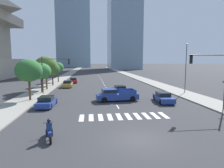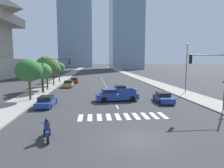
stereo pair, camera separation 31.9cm
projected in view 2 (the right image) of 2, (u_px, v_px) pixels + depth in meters
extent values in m
plane|color=#333335|center=(135.00, 140.00, 12.97)|extent=(800.00, 800.00, 0.00)
cube|color=gray|center=(158.00, 84.00, 43.82)|extent=(4.00, 260.00, 0.15)
cube|color=gray|center=(50.00, 86.00, 41.37)|extent=(4.00, 260.00, 0.15)
cube|color=silver|center=(80.00, 118.00, 18.05)|extent=(0.45, 2.27, 0.01)
cube|color=silver|center=(90.00, 117.00, 18.14)|extent=(0.45, 2.27, 0.01)
cube|color=silver|center=(99.00, 117.00, 18.23)|extent=(0.45, 2.27, 0.01)
cube|color=silver|center=(109.00, 117.00, 18.32)|extent=(0.45, 2.27, 0.01)
cube|color=silver|center=(118.00, 117.00, 18.42)|extent=(0.45, 2.27, 0.01)
cube|color=silver|center=(127.00, 116.00, 18.51)|extent=(0.45, 2.27, 0.01)
cube|color=silver|center=(136.00, 116.00, 18.60)|extent=(0.45, 2.27, 0.01)
cube|color=silver|center=(145.00, 116.00, 18.69)|extent=(0.45, 2.27, 0.01)
cube|color=silver|center=(154.00, 116.00, 18.78)|extent=(0.45, 2.27, 0.01)
cube|color=silver|center=(163.00, 115.00, 18.87)|extent=(0.45, 2.27, 0.01)
cube|color=silver|center=(117.00, 107.00, 22.41)|extent=(0.14, 2.00, 0.01)
cube|color=silver|center=(113.00, 100.00, 26.36)|extent=(0.14, 2.00, 0.01)
cube|color=silver|center=(111.00, 95.00, 30.31)|extent=(0.14, 2.00, 0.01)
cube|color=silver|center=(109.00, 91.00, 34.26)|extent=(0.14, 2.00, 0.01)
cube|color=silver|center=(107.00, 88.00, 38.22)|extent=(0.14, 2.00, 0.01)
cube|color=silver|center=(106.00, 85.00, 42.17)|extent=(0.14, 2.00, 0.01)
cube|color=silver|center=(104.00, 83.00, 46.12)|extent=(0.14, 2.00, 0.01)
cube|color=silver|center=(103.00, 82.00, 50.07)|extent=(0.14, 2.00, 0.01)
cube|color=silver|center=(103.00, 80.00, 54.02)|extent=(0.14, 2.00, 0.01)
cube|color=silver|center=(102.00, 79.00, 57.97)|extent=(0.14, 2.00, 0.01)
cube|color=silver|center=(101.00, 78.00, 61.92)|extent=(0.14, 2.00, 0.01)
cube|color=silver|center=(101.00, 77.00, 65.87)|extent=(0.14, 2.00, 0.01)
cube|color=silver|center=(100.00, 76.00, 69.82)|extent=(0.14, 2.00, 0.01)
cylinder|color=black|center=(46.00, 131.00, 13.81)|extent=(0.28, 0.61, 0.60)
cylinder|color=black|center=(48.00, 139.00, 12.33)|extent=(0.28, 0.61, 0.60)
cube|color=navy|center=(47.00, 132.00, 13.04)|extent=(0.57, 1.30, 0.32)
cylinder|color=#B2B2B7|center=(46.00, 127.00, 13.68)|extent=(0.15, 0.32, 0.67)
cylinder|color=black|center=(46.00, 122.00, 13.69)|extent=(0.68, 0.23, 0.04)
cube|color=navy|center=(47.00, 126.00, 12.90)|extent=(0.41, 0.33, 0.55)
sphere|color=black|center=(47.00, 120.00, 12.85)|extent=(0.26, 0.26, 0.26)
cylinder|color=black|center=(44.00, 133.00, 12.98)|extent=(0.15, 0.15, 0.55)
cylinder|color=black|center=(50.00, 132.00, 13.12)|extent=(0.15, 0.15, 0.55)
cube|color=navy|center=(117.00, 96.00, 25.80)|extent=(5.75, 2.41, 0.75)
cube|color=navy|center=(109.00, 91.00, 25.51)|extent=(1.94, 1.95, 0.70)
cube|color=black|center=(109.00, 91.00, 25.50)|extent=(1.96, 1.99, 0.39)
cube|color=navy|center=(128.00, 93.00, 25.03)|extent=(2.36, 0.27, 0.55)
cube|color=navy|center=(124.00, 90.00, 26.87)|extent=(2.36, 0.27, 0.55)
cube|color=navy|center=(134.00, 91.00, 26.16)|extent=(0.23, 1.89, 0.55)
cylinder|color=black|center=(104.00, 100.00, 24.63)|extent=(0.78, 0.32, 0.76)
cylinder|color=black|center=(102.00, 97.00, 26.34)|extent=(0.78, 0.32, 0.76)
cylinder|color=black|center=(132.00, 99.00, 25.32)|extent=(0.78, 0.32, 0.76)
cylinder|color=black|center=(129.00, 96.00, 27.03)|extent=(0.78, 0.32, 0.76)
cube|color=maroon|center=(74.00, 81.00, 47.69)|extent=(2.14, 4.42, 0.56)
cube|color=black|center=(74.00, 79.00, 47.41)|extent=(1.71, 2.06, 0.52)
cylinder|color=black|center=(71.00, 81.00, 48.96)|extent=(0.28, 0.66, 0.64)
cylinder|color=black|center=(77.00, 81.00, 49.27)|extent=(0.28, 0.66, 0.64)
cylinder|color=black|center=(71.00, 82.00, 46.13)|extent=(0.28, 0.66, 0.64)
cylinder|color=black|center=(78.00, 82.00, 46.43)|extent=(0.28, 0.66, 0.64)
cube|color=black|center=(121.00, 90.00, 32.05)|extent=(2.16, 4.35, 0.58)
cube|color=black|center=(120.00, 87.00, 32.19)|extent=(1.75, 2.02, 0.48)
cylinder|color=black|center=(127.00, 92.00, 30.82)|extent=(0.27, 0.66, 0.64)
cylinder|color=black|center=(118.00, 93.00, 30.52)|extent=(0.27, 0.66, 0.64)
cylinder|color=black|center=(123.00, 90.00, 33.61)|extent=(0.27, 0.66, 0.64)
cylinder|color=black|center=(114.00, 90.00, 33.31)|extent=(0.27, 0.66, 0.64)
cube|color=navy|center=(163.00, 98.00, 24.96)|extent=(2.08, 4.51, 0.64)
cube|color=black|center=(163.00, 94.00, 25.11)|extent=(1.69, 2.09, 0.48)
cylinder|color=black|center=(173.00, 102.00, 23.52)|extent=(0.27, 0.65, 0.64)
cylinder|color=black|center=(161.00, 102.00, 23.48)|extent=(0.27, 0.65, 0.64)
cylinder|color=black|center=(166.00, 97.00, 26.49)|extent=(0.27, 0.65, 0.64)
cylinder|color=black|center=(154.00, 98.00, 26.44)|extent=(0.27, 0.65, 0.64)
cube|color=navy|center=(47.00, 102.00, 22.66)|extent=(1.81, 4.25, 0.61)
cube|color=black|center=(46.00, 98.00, 22.39)|extent=(1.55, 1.93, 0.48)
cylinder|color=black|center=(43.00, 101.00, 24.04)|extent=(0.24, 0.65, 0.64)
cylinder|color=black|center=(56.00, 101.00, 24.15)|extent=(0.24, 0.65, 0.64)
cylinder|color=black|center=(36.00, 106.00, 21.20)|extent=(0.24, 0.65, 0.64)
cylinder|color=black|center=(50.00, 106.00, 21.32)|extent=(0.24, 0.65, 0.64)
cube|color=#B28E38|center=(69.00, 85.00, 39.68)|extent=(1.76, 4.48, 0.69)
cube|color=black|center=(68.00, 82.00, 39.39)|extent=(1.54, 2.02, 0.51)
cylinder|color=black|center=(66.00, 85.00, 41.13)|extent=(0.22, 0.64, 0.64)
cylinder|color=black|center=(73.00, 85.00, 41.29)|extent=(0.22, 0.64, 0.64)
cylinder|color=black|center=(64.00, 86.00, 38.12)|extent=(0.22, 0.64, 0.64)
cylinder|color=black|center=(72.00, 86.00, 38.28)|extent=(0.22, 0.64, 0.64)
cylinder|color=#333335|center=(208.00, 55.00, 19.65)|extent=(4.25, 0.10, 0.10)
cube|color=black|center=(191.00, 59.00, 19.51)|extent=(0.20, 0.28, 0.90)
sphere|color=red|center=(191.00, 56.00, 19.48)|extent=(0.18, 0.18, 0.18)
sphere|color=orange|center=(191.00, 59.00, 19.51)|extent=(0.18, 0.18, 0.18)
sphere|color=green|center=(190.00, 62.00, 19.55)|extent=(0.18, 0.18, 0.18)
cylinder|color=#333335|center=(43.00, 75.00, 30.96)|extent=(0.14, 0.14, 5.96)
cylinder|color=#333335|center=(57.00, 59.00, 30.88)|extent=(4.53, 0.10, 0.10)
cube|color=black|center=(69.00, 62.00, 31.14)|extent=(0.20, 0.28, 0.90)
sphere|color=red|center=(69.00, 60.00, 31.10)|extent=(0.18, 0.18, 0.18)
sphere|color=orange|center=(69.00, 62.00, 31.14)|extent=(0.18, 0.18, 0.18)
sphere|color=green|center=(69.00, 64.00, 31.17)|extent=(0.18, 0.18, 0.18)
cube|color=#19662D|center=(43.00, 75.00, 30.95)|extent=(0.60, 0.04, 0.18)
cylinder|color=#3F3F42|center=(186.00, 69.00, 30.98)|extent=(0.12, 0.12, 7.84)
ellipsoid|color=beige|center=(187.00, 44.00, 30.50)|extent=(0.50, 0.24, 0.20)
cylinder|color=#4C3823|center=(30.00, 90.00, 25.66)|extent=(0.28, 0.28, 2.57)
ellipsoid|color=#2D662D|center=(29.00, 71.00, 25.34)|extent=(3.49, 3.49, 2.97)
cylinder|color=#4C3823|center=(42.00, 86.00, 32.00)|extent=(0.28, 0.28, 2.27)
ellipsoid|color=#387538|center=(42.00, 71.00, 31.71)|extent=(3.21, 3.21, 2.73)
cylinder|color=#4C3823|center=(47.00, 82.00, 35.54)|extent=(0.28, 0.28, 2.74)
ellipsoid|color=#426028|center=(47.00, 66.00, 35.18)|extent=(4.10, 4.10, 3.48)
cylinder|color=#4C3823|center=(54.00, 80.00, 41.30)|extent=(0.28, 0.28, 2.27)
ellipsoid|color=#2D662D|center=(53.00, 69.00, 41.02)|extent=(3.19, 3.19, 2.71)
cylinder|color=#4C3823|center=(59.00, 77.00, 48.34)|extent=(0.28, 0.28, 2.57)
ellipsoid|color=#387538|center=(59.00, 67.00, 48.05)|extent=(2.86, 2.86, 2.44)
cube|color=#7A93A8|center=(76.00, 12.00, 174.53)|extent=(29.33, 29.22, 101.51)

